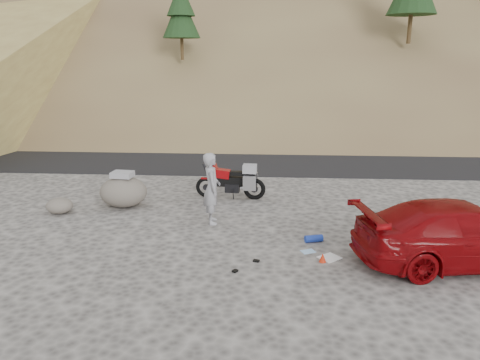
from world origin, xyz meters
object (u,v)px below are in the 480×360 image
(motorcycle, at_px, (234,181))
(red_car, at_px, (459,263))
(boulder, at_px, (123,191))
(man, at_px, (212,222))

(motorcycle, xyz_separation_m, red_car, (5.30, -4.47, -0.57))
(red_car, bearing_deg, boulder, 57.17)
(motorcycle, height_order, man, motorcycle)
(motorcycle, bearing_deg, man, -96.10)
(motorcycle, xyz_separation_m, man, (-0.40, -2.28, -0.57))
(motorcycle, height_order, red_car, motorcycle)
(man, distance_m, boulder, 3.10)
(motorcycle, relative_size, man, 1.16)
(motorcycle, relative_size, red_car, 0.48)
(man, xyz_separation_m, boulder, (-2.81, 1.22, 0.47))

